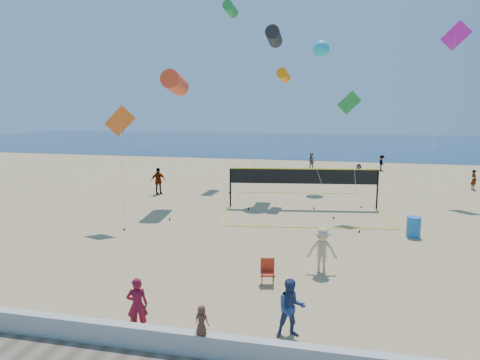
% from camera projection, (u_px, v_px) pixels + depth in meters
% --- Properties ---
extents(ground, '(120.00, 120.00, 0.00)m').
position_uv_depth(ground, '(259.00, 306.00, 13.42)').
color(ground, tan).
rests_on(ground, ground).
extents(ocean, '(140.00, 50.00, 0.03)m').
position_uv_depth(ocean, '(323.00, 143.00, 73.02)').
color(ocean, '#102B4E').
rests_on(ocean, ground).
extents(seawall, '(32.00, 0.30, 0.60)m').
position_uv_depth(seawall, '(238.00, 349.00, 10.48)').
color(seawall, '#AEAEAA').
rests_on(seawall, ground).
extents(woman, '(0.67, 0.56, 1.57)m').
position_uv_depth(woman, '(137.00, 305.00, 11.75)').
color(woman, maroon).
rests_on(woman, ground).
extents(toddler, '(0.41, 0.31, 0.77)m').
position_uv_depth(toddler, '(202.00, 320.00, 10.51)').
color(toddler, brown).
rests_on(toddler, seawall).
extents(bystander_a, '(0.95, 0.83, 1.63)m').
position_uv_depth(bystander_a, '(291.00, 308.00, 11.50)').
color(bystander_a, navy).
rests_on(bystander_a, ground).
extents(bystander_b, '(1.18, 0.76, 1.73)m').
position_uv_depth(bystander_b, '(322.00, 250.00, 15.99)').
color(bystander_b, tan).
rests_on(bystander_b, ground).
extents(far_person_0, '(1.14, 1.06, 1.88)m').
position_uv_depth(far_person_0, '(158.00, 181.00, 30.36)').
color(far_person_0, gray).
rests_on(far_person_0, ground).
extents(far_person_1, '(1.44, 1.14, 1.53)m').
position_uv_depth(far_person_1, '(358.00, 173.00, 35.03)').
color(far_person_1, gray).
rests_on(far_person_1, ground).
extents(far_person_2, '(0.48, 0.62, 1.51)m').
position_uv_depth(far_person_2, '(474.00, 180.00, 31.99)').
color(far_person_2, gray).
rests_on(far_person_2, ground).
extents(far_person_3, '(0.95, 0.86, 1.60)m').
position_uv_depth(far_person_3, '(312.00, 161.00, 42.28)').
color(far_person_3, gray).
rests_on(far_person_3, ground).
extents(far_person_4, '(0.89, 1.11, 1.51)m').
position_uv_depth(far_person_4, '(382.00, 163.00, 41.48)').
color(far_person_4, gray).
rests_on(far_person_4, ground).
extents(camp_chair, '(0.57, 0.68, 1.01)m').
position_uv_depth(camp_chair, '(268.00, 270.00, 14.99)').
color(camp_chair, red).
rests_on(camp_chair, ground).
extents(trash_barrel, '(0.78, 0.78, 0.97)m').
position_uv_depth(trash_barrel, '(414.00, 227.00, 20.46)').
color(trash_barrel, '#1C6EB6').
rests_on(trash_barrel, ground).
extents(volleyball_net, '(10.41, 10.29, 2.45)m').
position_uv_depth(volleyball_net, '(303.00, 181.00, 26.15)').
color(volleyball_net, black).
rests_on(volleyball_net, ground).
extents(kite_0, '(1.93, 5.74, 8.37)m').
position_uv_depth(kite_0, '(175.00, 83.00, 26.53)').
color(kite_0, '#F0421D').
rests_on(kite_0, ground).
extents(kite_1, '(1.10, 7.26, 11.61)m').
position_uv_depth(kite_1, '(274.00, 37.00, 29.71)').
color(kite_1, black).
rests_on(kite_1, ground).
extents(kite_2, '(3.98, 5.82, 8.62)m').
position_uv_depth(kite_2, '(284.00, 76.00, 27.96)').
color(kite_2, orange).
rests_on(kite_2, ground).
extents(kite_3, '(1.62, 1.51, 6.26)m').
position_uv_depth(kite_3, '(120.00, 125.00, 21.99)').
color(kite_3, orange).
rests_on(kite_3, ground).
extents(kite_4, '(1.37, 4.00, 7.05)m').
position_uv_depth(kite_4, '(350.00, 110.00, 23.75)').
color(kite_4, '#208E35').
rests_on(kite_4, ground).
extents(kite_5, '(4.08, 8.53, 11.75)m').
position_uv_depth(kite_5, '(454.00, 43.00, 27.98)').
color(kite_5, '#CE18AB').
rests_on(kite_5, ground).
extents(kite_7, '(3.80, 8.43, 11.13)m').
position_uv_depth(kite_7, '(321.00, 49.00, 32.56)').
color(kite_7, '#1DC1E3').
rests_on(kite_7, ground).
extents(kite_8, '(1.95, 7.49, 14.57)m').
position_uv_depth(kite_8, '(230.00, 9.00, 34.89)').
color(kite_8, '#208E35').
rests_on(kite_8, ground).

